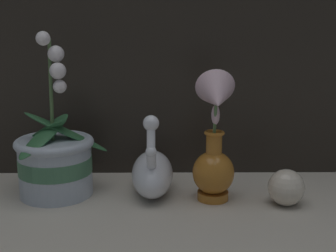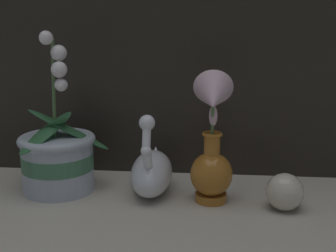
{
  "view_description": "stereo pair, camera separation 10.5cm",
  "coord_description": "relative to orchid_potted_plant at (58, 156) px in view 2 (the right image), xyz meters",
  "views": [
    {
      "loc": [
        0.02,
        -0.89,
        0.4
      ],
      "look_at": [
        0.02,
        0.13,
        0.16
      ],
      "focal_mm": 50.0,
      "sensor_mm": 36.0,
      "label": 1
    },
    {
      "loc": [
        0.12,
        -0.89,
        0.4
      ],
      "look_at": [
        0.02,
        0.13,
        0.16
      ],
      "focal_mm": 50.0,
      "sensor_mm": 36.0,
      "label": 2
    }
  ],
  "objects": [
    {
      "name": "glass_sphere",
      "position": [
        0.51,
        -0.07,
        -0.04
      ],
      "size": [
        0.08,
        0.08,
        0.08
      ],
      "color": "beige",
      "rests_on": "ground_plane"
    },
    {
      "name": "ground_plane",
      "position": [
        0.23,
        -0.12,
        -0.08
      ],
      "size": [
        2.8,
        2.8,
        0.0
      ],
      "primitive_type": "plane",
      "color": "#BCB2A3"
    },
    {
      "name": "swan_figurine",
      "position": [
        0.22,
        -0.0,
        -0.03
      ],
      "size": [
        0.09,
        0.2,
        0.2
      ],
      "color": "white",
      "rests_on": "ground_plane"
    },
    {
      "name": "orchid_potted_plant",
      "position": [
        0.0,
        0.0,
        0.0
      ],
      "size": [
        0.21,
        0.2,
        0.37
      ],
      "color": "#B2BCCC",
      "rests_on": "ground_plane"
    },
    {
      "name": "blue_vase",
      "position": [
        0.35,
        -0.04,
        0.04
      ],
      "size": [
        0.09,
        0.12,
        0.29
      ],
      "color": "#B26B23",
      "rests_on": "ground_plane"
    }
  ]
}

